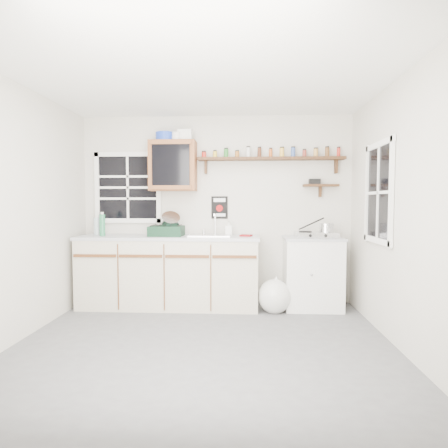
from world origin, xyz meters
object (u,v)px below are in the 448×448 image
object	(u,v)px
spice_shelf	(271,158)
dish_rack	(168,228)
right_cabinet	(312,273)
hotplate	(316,234)
upper_cabinet	(173,166)
main_cabinet	(169,271)

from	to	relation	value
spice_shelf	dish_rack	size ratio (longest dim) A/B	4.43
right_cabinet	hotplate	distance (m)	0.49
hotplate	dish_rack	bearing A→B (deg)	-178.66
spice_shelf	upper_cabinet	bearing A→B (deg)	-176.91
main_cabinet	right_cabinet	size ratio (longest dim) A/B	2.54
right_cabinet	dish_rack	world-z (taller)	dish_rack
right_cabinet	spice_shelf	size ratio (longest dim) A/B	0.48
spice_shelf	right_cabinet	bearing A→B (deg)	-19.84
right_cabinet	hotplate	bearing A→B (deg)	-29.61
main_cabinet	upper_cabinet	distance (m)	1.37
spice_shelf	hotplate	distance (m)	1.15
right_cabinet	spice_shelf	distance (m)	1.58
main_cabinet	upper_cabinet	size ratio (longest dim) A/B	3.55
upper_cabinet	dish_rack	xyz separation A→B (m)	(-0.04, -0.16, -0.80)
upper_cabinet	spice_shelf	size ratio (longest dim) A/B	0.34
spice_shelf	dish_rack	world-z (taller)	spice_shelf
main_cabinet	right_cabinet	xyz separation A→B (m)	(1.83, 0.03, -0.01)
right_cabinet	hotplate	world-z (taller)	hotplate
main_cabinet	spice_shelf	bearing A→B (deg)	9.19
main_cabinet	spice_shelf	distance (m)	1.99
upper_cabinet	hotplate	bearing A→B (deg)	-4.31
right_cabinet	spice_shelf	xyz separation A→B (m)	(-0.52, 0.19, 1.48)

